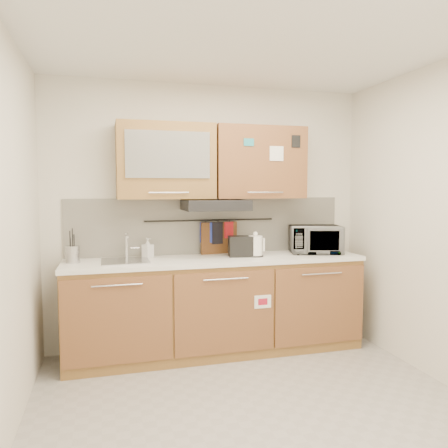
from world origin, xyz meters
TOP-DOWN VIEW (x-y plane):
  - floor at (0.00, 0.00)m, footprint 3.20×3.20m
  - ceiling at (0.00, 0.00)m, footprint 3.20×3.20m
  - wall_back at (0.00, 1.50)m, footprint 3.20×0.00m
  - wall_left at (-1.60, 0.00)m, footprint 0.00×3.00m
  - base_cabinet at (0.00, 1.19)m, footprint 2.80×0.64m
  - countertop at (0.00, 1.19)m, footprint 2.82×0.62m
  - backsplash at (0.00, 1.49)m, footprint 2.80×0.02m
  - upper_cabinets at (-0.00, 1.32)m, footprint 1.82×0.37m
  - range_hood at (0.00, 1.25)m, footprint 0.60×0.46m
  - sink at (-0.85, 1.21)m, footprint 0.42×0.40m
  - utensil_rail at (0.00, 1.45)m, footprint 1.30×0.02m
  - utensil_crock at (-1.30, 1.24)m, footprint 0.16×0.16m
  - kettle at (0.38, 1.17)m, footprint 0.17×0.16m
  - toaster at (0.26, 1.21)m, footprint 0.28×0.19m
  - microwave at (1.04, 1.22)m, footprint 0.57×0.45m
  - soap_bottle at (-0.63, 1.37)m, footprint 0.12×0.12m
  - cutting_board at (0.09, 1.44)m, footprint 0.38×0.08m
  - oven_mitt at (-0.05, 1.44)m, footprint 0.12×0.07m
  - dark_pouch at (0.07, 1.44)m, footprint 0.14×0.07m
  - pot_holder at (0.20, 1.44)m, footprint 0.13×0.07m

SIDE VIEW (x-z plane):
  - floor at x=0.00m, z-range 0.00..0.00m
  - base_cabinet at x=0.00m, z-range -0.03..0.85m
  - countertop at x=0.00m, z-range 0.88..0.92m
  - sink at x=-0.85m, z-range 0.79..1.05m
  - utensil_crock at x=-1.30m, z-range 0.85..1.15m
  - cutting_board at x=0.09m, z-range 0.77..1.24m
  - soap_bottle at x=-0.63m, z-range 0.92..1.11m
  - kettle at x=0.38m, z-range 0.89..1.14m
  - toaster at x=0.26m, z-range 0.92..1.12m
  - microwave at x=1.04m, z-range 0.92..1.20m
  - dark_pouch at x=0.07m, z-range 1.02..1.24m
  - oven_mitt at x=-0.05m, z-range 1.04..1.24m
  - pot_holder at x=0.20m, z-range 1.08..1.24m
  - backsplash at x=0.00m, z-range 0.92..1.48m
  - utensil_rail at x=0.00m, z-range 1.25..1.27m
  - wall_left at x=-1.60m, z-range -0.20..2.80m
  - wall_back at x=0.00m, z-range -0.30..2.90m
  - range_hood at x=0.00m, z-range 1.37..1.47m
  - upper_cabinets at x=0.00m, z-range 1.48..2.18m
  - ceiling at x=0.00m, z-range 2.60..2.60m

